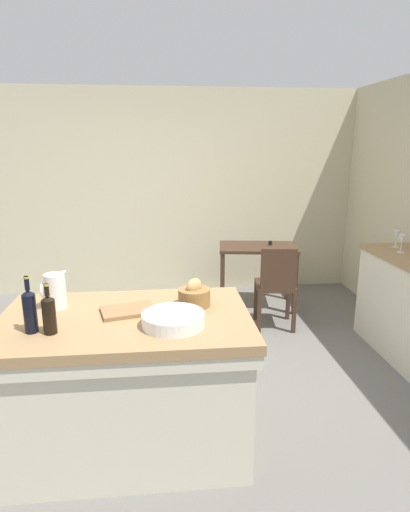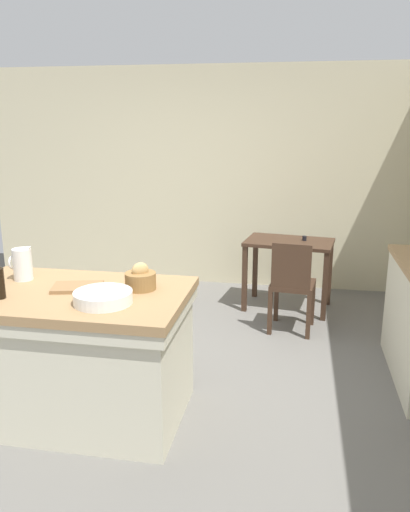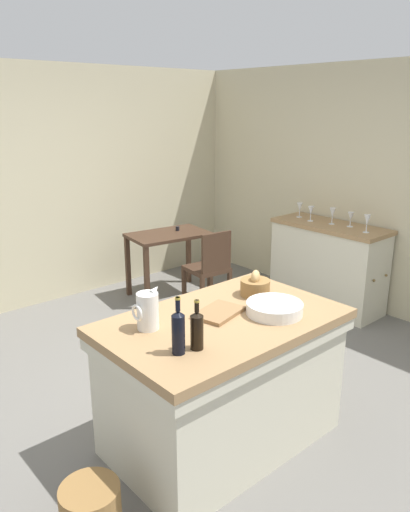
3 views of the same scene
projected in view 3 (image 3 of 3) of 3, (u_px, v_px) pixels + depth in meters
ground_plane at (193, 392)px, 3.88m from camera, size 6.76×6.76×0.00m
wall_back at (39, 188)px, 5.36m from camera, size 5.32×0.12×2.60m
wall_right at (383, 191)px, 5.13m from camera, size 0.12×5.20×2.60m
island_table at (222, 376)px, 3.19m from camera, size 1.51×0.95×0.89m
side_cabinet at (328, 265)px, 5.43m from camera, size 0.52×1.28×0.94m
writing_desk at (169, 243)px, 5.70m from camera, size 0.97×0.68×0.80m
wooden_chair at (210, 267)px, 5.30m from camera, size 0.45×0.45×0.90m
pitcher at (147, 311)px, 2.89m from camera, size 0.17×0.13×0.27m
wash_bowl at (274, 308)px, 3.12m from camera, size 0.36×0.36×0.08m
bread_basket at (255, 286)px, 3.42m from camera, size 0.21×0.21×0.18m
cutting_board at (219, 312)px, 3.12m from camera, size 0.37×0.29×0.02m
wine_bottle_dark at (197, 329)px, 2.65m from camera, size 0.07×0.07×0.28m
wine_bottle_amber at (178, 331)px, 2.60m from camera, size 0.07×0.07×0.32m
wine_glass_far_left at (367, 220)px, 4.91m from camera, size 0.07×0.07×0.18m
wine_glass_left at (351, 217)px, 5.15m from camera, size 0.07×0.07×0.16m
wine_glass_middle at (333, 213)px, 5.25m from camera, size 0.07×0.07×0.18m
wine_glass_right at (311, 211)px, 5.40m from camera, size 0.07×0.07×0.17m
wine_glass_far_right at (300, 207)px, 5.59m from camera, size 0.07×0.07×0.17m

